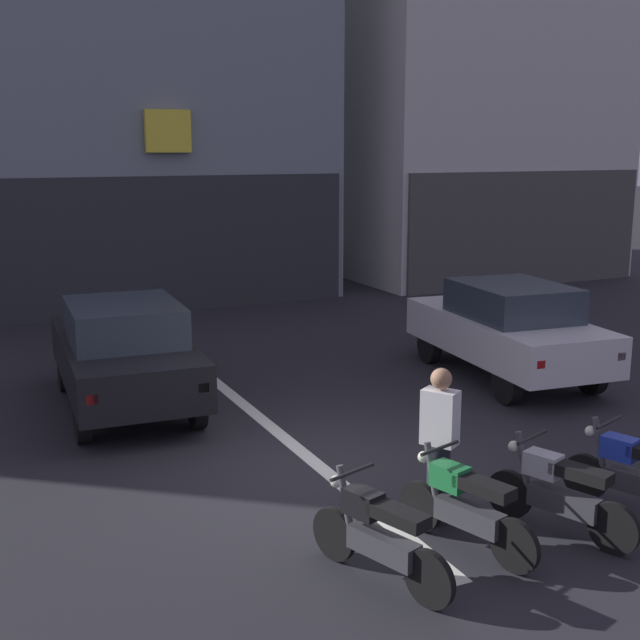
{
  "coord_description": "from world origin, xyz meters",
  "views": [
    {
      "loc": [
        -4.04,
        -8.57,
        3.86
      ],
      "look_at": [
        0.91,
        2.0,
        1.4
      ],
      "focal_mm": 46.16,
      "sensor_mm": 36.0,
      "label": 1
    }
  ],
  "objects": [
    {
      "name": "motorcycle_silver_row_centre",
      "position": [
        1.43,
        -2.57,
        0.46
      ],
      "size": [
        0.71,
        1.59,
        0.98
      ],
      "color": "black",
      "rests_on": "ground"
    },
    {
      "name": "car_white_parked_kerbside",
      "position": [
        4.57,
        2.34,
        0.89
      ],
      "size": [
        2.15,
        4.25,
        1.64
      ],
      "color": "black",
      "rests_on": "ground"
    },
    {
      "name": "ground_plane",
      "position": [
        0.0,
        0.0,
        0.0
      ],
      "size": [
        120.0,
        120.0,
        0.0
      ],
      "primitive_type": "plane",
      "color": "#232328"
    },
    {
      "name": "motorcycle_black_row_leftmost",
      "position": [
        -0.68,
        -2.62,
        0.46
      ],
      "size": [
        0.68,
        1.6,
        0.98
      ],
      "color": "black",
      "rests_on": "ground"
    },
    {
      "name": "building_mid_block",
      "position": [
        1.02,
        14.3,
        6.18
      ],
      "size": [
        9.04,
        7.91,
        12.38
      ],
      "color": "gray",
      "rests_on": "ground"
    },
    {
      "name": "lane_centre_line",
      "position": [
        0.0,
        6.0,
        0.0
      ],
      "size": [
        0.2,
        18.0,
        0.01
      ],
      "primitive_type": "cube",
      "color": "silver",
      "rests_on": "ground"
    },
    {
      "name": "motorcycle_blue_row_right_mid",
      "position": [
        2.48,
        -2.56,
        0.46
      ],
      "size": [
        0.7,
        1.59,
        0.98
      ],
      "color": "black",
      "rests_on": "ground"
    },
    {
      "name": "motorcycle_green_row_left_mid",
      "position": [
        0.38,
        -2.44,
        0.46
      ],
      "size": [
        0.64,
        1.62,
        0.98
      ],
      "color": "black",
      "rests_on": "ground"
    },
    {
      "name": "person_by_motorcycles",
      "position": [
        0.48,
        -1.82,
        0.86
      ],
      "size": [
        0.38,
        0.42,
        1.67
      ],
      "color": "#23232D",
      "rests_on": "ground"
    },
    {
      "name": "car_black_crossing_near",
      "position": [
        -1.65,
        3.4,
        0.89
      ],
      "size": [
        1.98,
        4.19,
        1.64
      ],
      "color": "black",
      "rests_on": "ground"
    }
  ]
}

